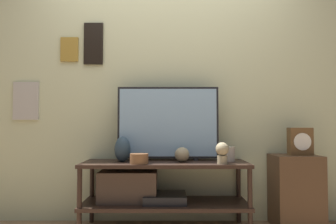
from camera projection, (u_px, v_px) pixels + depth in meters
The scene contains 10 objects.
wall_back at pixel (166, 78), 3.15m from camera, with size 6.40×0.08×2.70m.
media_console at pixel (151, 187), 2.82m from camera, with size 1.42×0.49×0.58m.
television at pixel (169, 123), 2.94m from camera, with size 0.91×0.05×0.66m.
vase_wide_bowl at pixel (140, 159), 2.68m from camera, with size 0.15×0.15×0.08m.
vase_round_glass at pixel (183, 155), 2.81m from camera, with size 0.13×0.13×0.13m.
vase_urn_stoneware at pixel (123, 149), 2.83m from camera, with size 0.14×0.14×0.22m.
candle_jar at pixel (231, 154), 2.87m from camera, with size 0.09×0.09×0.13m.
decorative_bust at pixel (223, 152), 2.67m from camera, with size 0.11×0.11×0.18m.
side_table at pixel (297, 191), 2.88m from camera, with size 0.40×0.35×0.63m.
mantel_clock at pixel (301, 141), 2.89m from camera, with size 0.20×0.11×0.24m.
Camera 1 is at (0.03, -2.56, 0.89)m, focal length 35.00 mm.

